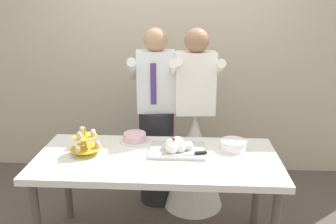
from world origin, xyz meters
The scene contains 8 objects.
rear_wall centered at (0.00, 1.42, 1.45)m, with size 5.20×0.10×2.90m, color beige.
dessert_table centered at (0.00, 0.00, 0.70)m, with size 1.80×0.80×0.78m.
cupcake_stand centered at (-0.54, 0.02, 0.85)m, with size 0.23×0.23×0.21m.
main_cake_tray centered at (0.14, 0.08, 0.82)m, with size 0.43×0.31×0.13m.
plate_stack centered at (0.58, 0.16, 0.81)m, with size 0.21×0.21×0.08m.
round_cake centered at (-0.21, 0.28, 0.81)m, with size 0.24×0.24×0.07m.
person_groom centered at (-0.06, 0.67, 0.75)m, with size 0.51×0.54×1.66m.
person_bride centered at (0.29, 0.62, 0.58)m, with size 0.56×0.56×1.66m.
Camera 1 is at (0.22, -2.38, 1.90)m, focal length 37.73 mm.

